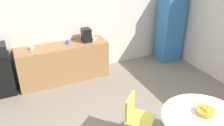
% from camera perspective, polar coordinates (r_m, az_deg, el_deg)
% --- Properties ---
extents(wall_back, '(6.00, 0.10, 2.60)m').
position_cam_1_polar(wall_back, '(5.84, -9.02, 9.81)').
color(wall_back, silver).
rests_on(wall_back, ground_plane).
extents(counter_block, '(2.12, 0.60, 0.90)m').
position_cam_1_polar(counter_block, '(5.73, -11.70, 0.09)').
color(counter_block, '#9E7042').
rests_on(counter_block, ground_plane).
extents(mini_fridge, '(0.54, 0.54, 0.89)m').
position_cam_1_polar(mini_fridge, '(5.65, -25.66, -2.66)').
color(mini_fridge, black).
rests_on(mini_fridge, ground_plane).
extents(locker_cabinet, '(0.60, 0.50, 1.86)m').
position_cam_1_polar(locker_cabinet, '(6.71, 13.96, 8.23)').
color(locker_cabinet, '#3372B2').
rests_on(locker_cabinet, ground_plane).
extents(round_table, '(1.23, 1.23, 0.76)m').
position_cam_1_polar(round_table, '(3.76, 21.36, -13.79)').
color(round_table, silver).
rests_on(round_table, ground_plane).
extents(chair_yellow, '(0.59, 0.59, 0.83)m').
position_cam_1_polar(chair_yellow, '(3.91, 5.63, -12.13)').
color(chair_yellow, silver).
rests_on(chair_yellow, ground_plane).
extents(fruit_bowl, '(0.27, 0.27, 0.11)m').
position_cam_1_polar(fruit_bowl, '(3.75, 21.83, -10.82)').
color(fruit_bowl, gold).
rests_on(fruit_bowl, round_table).
extents(mug_white, '(0.13, 0.08, 0.09)m').
position_cam_1_polar(mug_white, '(5.59, -10.75, 5.08)').
color(mug_white, '#3F66BF').
rests_on(mug_white, counter_block).
extents(mug_green, '(0.13, 0.08, 0.09)m').
position_cam_1_polar(mug_green, '(5.68, -4.45, 5.82)').
color(mug_green, white).
rests_on(mug_green, counter_block).
extents(mug_red, '(0.13, 0.08, 0.09)m').
position_cam_1_polar(mug_red, '(5.46, -19.07, 3.50)').
color(mug_red, white).
rests_on(mug_red, counter_block).
extents(coffee_maker, '(0.20, 0.24, 0.32)m').
position_cam_1_polar(coffee_maker, '(5.64, -6.30, 6.79)').
color(coffee_maker, black).
rests_on(coffee_maker, counter_block).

